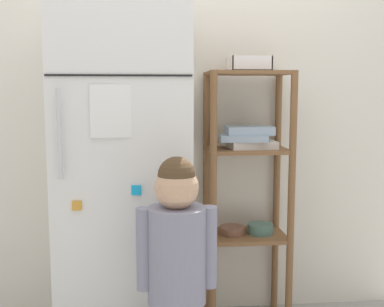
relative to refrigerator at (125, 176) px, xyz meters
name	(u,v)px	position (x,y,z in m)	size (l,w,h in m)	color
kitchen_wall_back	(174,120)	(0.26, 0.31, 0.25)	(2.54, 0.03, 2.16)	silver
refrigerator	(125,176)	(0.00, 0.00, 0.00)	(0.61, 0.60, 1.66)	white
child_standing	(177,254)	(0.22, -0.48, -0.23)	(0.32, 0.23, 0.98)	#3B2E3A
pantry_shelf_unit	(247,173)	(0.63, 0.13, -0.02)	(0.43, 0.31, 1.33)	brown
fruit_bin	(251,64)	(0.64, 0.15, 0.54)	(0.20, 0.18, 0.08)	white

